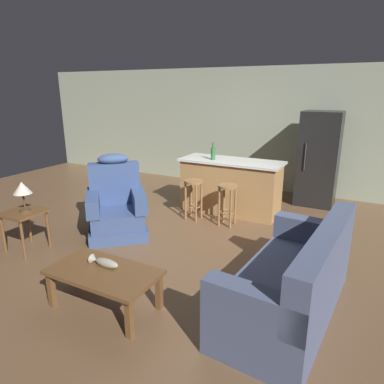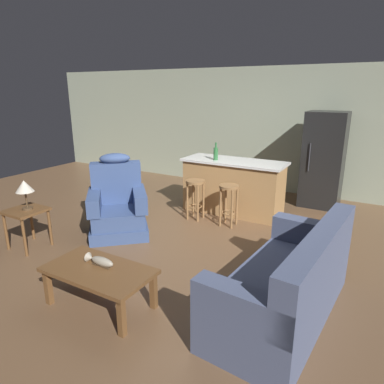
{
  "view_description": "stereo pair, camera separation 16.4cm",
  "coord_description": "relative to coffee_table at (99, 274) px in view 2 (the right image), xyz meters",
  "views": [
    {
      "loc": [
        2.14,
        -4.17,
        2.13
      ],
      "look_at": [
        -0.01,
        -0.1,
        0.75
      ],
      "focal_mm": 32.0,
      "sensor_mm": 36.0,
      "label": 1
    },
    {
      "loc": [
        2.28,
        -4.09,
        2.13
      ],
      "look_at": [
        -0.01,
        -0.1,
        0.75
      ],
      "focal_mm": 32.0,
      "sensor_mm": 36.0,
      "label": 2
    }
  ],
  "objects": [
    {
      "name": "bar_stool_left",
      "position": [
        -0.37,
        2.64,
        0.11
      ],
      "size": [
        0.32,
        0.32,
        0.68
      ],
      "color": "olive",
      "rests_on": "ground_plane"
    },
    {
      "name": "ground_plane",
      "position": [
        0.04,
        1.92,
        -0.36
      ],
      "size": [
        12.0,
        12.0,
        0.0
      ],
      "color": "brown"
    },
    {
      "name": "back_wall",
      "position": [
        0.04,
        5.04,
        0.94
      ],
      "size": [
        12.0,
        0.05,
        2.6
      ],
      "color": "#9EA88E",
      "rests_on": "ground_plane"
    },
    {
      "name": "coffee_table",
      "position": [
        0.0,
        0.0,
        0.0
      ],
      "size": [
        1.1,
        0.6,
        0.42
      ],
      "color": "brown",
      "rests_on": "ground_plane"
    },
    {
      "name": "refrigerator",
      "position": [
        1.33,
        4.47,
        0.52
      ],
      "size": [
        0.7,
        0.69,
        1.76
      ],
      "color": "black",
      "rests_on": "ground_plane"
    },
    {
      "name": "table_lamp",
      "position": [
        -1.83,
        0.53,
        0.5
      ],
      "size": [
        0.24,
        0.24,
        0.41
      ],
      "color": "#4C3823",
      "rests_on": "end_table"
    },
    {
      "name": "kitchen_island",
      "position": [
        0.04,
        3.27,
        0.11
      ],
      "size": [
        1.8,
        0.7,
        0.95
      ],
      "color": "#AD7F4C",
      "rests_on": "ground_plane"
    },
    {
      "name": "end_table",
      "position": [
        -1.85,
        0.51,
        0.1
      ],
      "size": [
        0.48,
        0.48,
        0.56
      ],
      "color": "brown",
      "rests_on": "ground_plane"
    },
    {
      "name": "couch",
      "position": [
        1.69,
        0.78,
        -0.02
      ],
      "size": [
        0.99,
        1.96,
        0.94
      ],
      "rotation": [
        0.0,
        0.0,
        3.06
      ],
      "color": "#4C5675",
      "rests_on": "ground_plane"
    },
    {
      "name": "bottle_tall_green",
      "position": [
        -0.25,
        3.14,
        0.7
      ],
      "size": [
        0.08,
        0.08,
        0.31
      ],
      "color": "#2D6B38",
      "rests_on": "kitchen_island"
    },
    {
      "name": "recliner_near_lamp",
      "position": [
        -1.13,
        1.55,
        0.06
      ],
      "size": [
        1.19,
        1.19,
        1.2
      ],
      "rotation": [
        0.0,
        0.0,
        -0.84
      ],
      "color": "#384C7A",
      "rests_on": "ground_plane"
    },
    {
      "name": "bar_stool_right",
      "position": [
        0.24,
        2.64,
        0.11
      ],
      "size": [
        0.32,
        0.32,
        0.68
      ],
      "color": "olive",
      "rests_on": "ground_plane"
    },
    {
      "name": "fish_figurine",
      "position": [
        -0.04,
        0.07,
        0.1
      ],
      "size": [
        0.34,
        0.1,
        0.1
      ],
      "color": "#4C3823",
      "rests_on": "coffee_table"
    }
  ]
}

